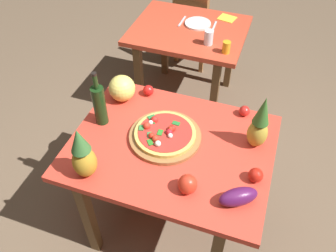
{
  "coord_description": "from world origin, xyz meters",
  "views": [
    {
      "loc": [
        0.42,
        -1.25,
        2.25
      ],
      "look_at": [
        -0.05,
        0.09,
        0.82
      ],
      "focal_mm": 37.17,
      "sensor_mm": 36.0,
      "label": 1
    }
  ],
  "objects_px": {
    "pineapple_right": "(83,155)",
    "drinking_glass_water": "(209,37)",
    "melon": "(122,88)",
    "bell_pepper": "(188,184)",
    "display_table": "(171,156)",
    "knife_utensil": "(214,27)",
    "eggplant": "(238,197)",
    "dinner_plate": "(198,24)",
    "background_table": "(188,41)",
    "pizza_board": "(165,136)",
    "tomato_near_board": "(245,111)",
    "dining_chair": "(195,22)",
    "pineapple_left": "(259,125)",
    "pizza": "(164,133)",
    "tomato_beside_pepper": "(256,175)",
    "tomato_by_bottle": "(148,90)",
    "napkin_folded": "(227,18)",
    "drinking_glass_juice": "(226,47)",
    "wine_bottle": "(99,104)",
    "fork_utensil": "(182,21)"
  },
  "relations": [
    {
      "from": "eggplant",
      "to": "background_table",
      "type": "bearing_deg",
      "value": 114.88
    },
    {
      "from": "melon",
      "to": "napkin_folded",
      "type": "xyz_separation_m",
      "value": [
        0.41,
        1.26,
        -0.08
      ]
    },
    {
      "from": "background_table",
      "to": "pineapple_left",
      "type": "bearing_deg",
      "value": -56.88
    },
    {
      "from": "dining_chair",
      "to": "tomato_by_bottle",
      "type": "relative_size",
      "value": 12.16
    },
    {
      "from": "melon",
      "to": "tomato_near_board",
      "type": "distance_m",
      "value": 0.78
    },
    {
      "from": "pizza_board",
      "to": "pineapple_left",
      "type": "xyz_separation_m",
      "value": [
        0.5,
        0.12,
        0.14
      ]
    },
    {
      "from": "dining_chair",
      "to": "pineapple_left",
      "type": "bearing_deg",
      "value": 134.97
    },
    {
      "from": "bell_pepper",
      "to": "tomato_near_board",
      "type": "distance_m",
      "value": 0.67
    },
    {
      "from": "fork_utensil",
      "to": "eggplant",
      "type": "bearing_deg",
      "value": -62.85
    },
    {
      "from": "drinking_glass_juice",
      "to": "fork_utensil",
      "type": "bearing_deg",
      "value": 143.42
    },
    {
      "from": "dining_chair",
      "to": "fork_utensil",
      "type": "height_order",
      "value": "dining_chair"
    },
    {
      "from": "display_table",
      "to": "melon",
      "type": "height_order",
      "value": "melon"
    },
    {
      "from": "tomato_near_board",
      "to": "napkin_folded",
      "type": "bearing_deg",
      "value": 107.24
    },
    {
      "from": "tomato_near_board",
      "to": "drinking_glass_juice",
      "type": "distance_m",
      "value": 0.69
    },
    {
      "from": "dining_chair",
      "to": "wine_bottle",
      "type": "distance_m",
      "value": 1.89
    },
    {
      "from": "background_table",
      "to": "dinner_plate",
      "type": "distance_m",
      "value": 0.16
    },
    {
      "from": "pizza_board",
      "to": "pineapple_right",
      "type": "relative_size",
      "value": 1.27
    },
    {
      "from": "eggplant",
      "to": "knife_utensil",
      "type": "height_order",
      "value": "eggplant"
    },
    {
      "from": "tomato_by_bottle",
      "to": "tomato_near_board",
      "type": "bearing_deg",
      "value": 1.13
    },
    {
      "from": "pineapple_left",
      "to": "tomato_near_board",
      "type": "xyz_separation_m",
      "value": [
        -0.1,
        0.22,
        -0.12
      ]
    },
    {
      "from": "drinking_glass_juice",
      "to": "tomato_beside_pepper",
      "type": "bearing_deg",
      "value": -70.2
    },
    {
      "from": "eggplant",
      "to": "dinner_plate",
      "type": "xyz_separation_m",
      "value": [
        -0.65,
        1.61,
        -0.04
      ]
    },
    {
      "from": "pizza",
      "to": "bell_pepper",
      "type": "height_order",
      "value": "bell_pepper"
    },
    {
      "from": "pizza",
      "to": "tomato_beside_pepper",
      "type": "bearing_deg",
      "value": -13.03
    },
    {
      "from": "wine_bottle",
      "to": "bell_pepper",
      "type": "relative_size",
      "value": 3.35
    },
    {
      "from": "drinking_glass_water",
      "to": "pizza",
      "type": "bearing_deg",
      "value": -89.39
    },
    {
      "from": "drinking_glass_water",
      "to": "pizza_board",
      "type": "bearing_deg",
      "value": -89.12
    },
    {
      "from": "pizza",
      "to": "drinking_glass_water",
      "type": "distance_m",
      "value": 1.06
    },
    {
      "from": "pizza",
      "to": "tomato_beside_pepper",
      "type": "relative_size",
      "value": 4.57
    },
    {
      "from": "background_table",
      "to": "bell_pepper",
      "type": "bearing_deg",
      "value": -73.58
    },
    {
      "from": "tomato_beside_pepper",
      "to": "knife_utensil",
      "type": "xyz_separation_m",
      "value": [
        -0.57,
        1.45,
        -0.03
      ]
    },
    {
      "from": "pizza_board",
      "to": "knife_utensil",
      "type": "height_order",
      "value": "pizza_board"
    },
    {
      "from": "eggplant",
      "to": "tomato_beside_pepper",
      "type": "xyz_separation_m",
      "value": [
        0.06,
        0.16,
        -0.01
      ]
    },
    {
      "from": "wine_bottle",
      "to": "drinking_glass_water",
      "type": "height_order",
      "value": "wine_bottle"
    },
    {
      "from": "tomato_near_board",
      "to": "knife_utensil",
      "type": "distance_m",
      "value": 1.07
    },
    {
      "from": "pineapple_left",
      "to": "dinner_plate",
      "type": "height_order",
      "value": "pineapple_left"
    },
    {
      "from": "melon",
      "to": "drinking_glass_juice",
      "type": "bearing_deg",
      "value": 55.29
    },
    {
      "from": "background_table",
      "to": "dinner_plate",
      "type": "xyz_separation_m",
      "value": [
        0.05,
        0.08,
        0.13
      ]
    },
    {
      "from": "melon",
      "to": "pizza",
      "type": "bearing_deg",
      "value": -32.96
    },
    {
      "from": "display_table",
      "to": "knife_utensil",
      "type": "xyz_separation_m",
      "value": [
        -0.08,
        1.36,
        0.1
      ]
    },
    {
      "from": "melon",
      "to": "tomato_by_bottle",
      "type": "relative_size",
      "value": 2.43
    },
    {
      "from": "tomato_beside_pepper",
      "to": "tomato_near_board",
      "type": "bearing_deg",
      "value": 106.92
    },
    {
      "from": "background_table",
      "to": "pineapple_right",
      "type": "xyz_separation_m",
      "value": [
        -0.08,
        -1.61,
        0.27
      ]
    },
    {
      "from": "pineapple_right",
      "to": "drinking_glass_water",
      "type": "height_order",
      "value": "pineapple_right"
    },
    {
      "from": "tomato_by_bottle",
      "to": "wine_bottle",
      "type": "bearing_deg",
      "value": -117.73
    },
    {
      "from": "dining_chair",
      "to": "bell_pepper",
      "type": "bearing_deg",
      "value": 123.82
    },
    {
      "from": "bell_pepper",
      "to": "tomato_by_bottle",
      "type": "relative_size",
      "value": 1.56
    },
    {
      "from": "eggplant",
      "to": "knife_utensil",
      "type": "xyz_separation_m",
      "value": [
        -0.51,
        1.61,
        -0.04
      ]
    },
    {
      "from": "melon",
      "to": "bell_pepper",
      "type": "bearing_deg",
      "value": -42.04
    },
    {
      "from": "bell_pepper",
      "to": "drinking_glass_juice",
      "type": "bearing_deg",
      "value": 93.84
    }
  ]
}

